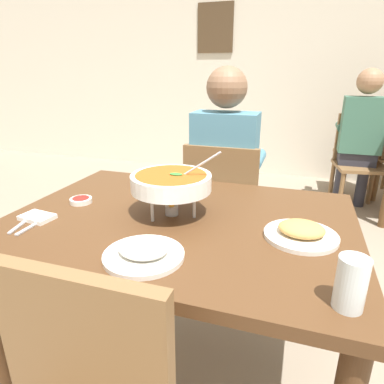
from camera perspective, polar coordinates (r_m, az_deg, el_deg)
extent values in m
plane|color=gray|center=(1.73, -1.76, -28.09)|extent=(16.00, 16.00, 0.00)
cube|color=beige|center=(4.45, 13.96, 22.12)|extent=(10.00, 0.10, 3.00)
cube|color=#4C3823|center=(4.54, 4.00, 26.04)|extent=(0.44, 0.03, 0.56)
cube|color=#51331C|center=(1.28, -2.11, -5.13)|extent=(1.27, 0.93, 0.04)
cylinder|color=#51331C|center=(2.01, -13.63, -8.06)|extent=(0.07, 0.07, 0.72)
cylinder|color=#51331C|center=(1.76, 21.50, -13.25)|extent=(0.07, 0.07, 0.72)
cube|color=brown|center=(2.14, 5.81, -3.50)|extent=(0.44, 0.44, 0.03)
cube|color=brown|center=(1.88, 4.72, 0.93)|extent=(0.42, 0.04, 0.45)
cylinder|color=brown|center=(2.38, 11.13, -7.26)|extent=(0.04, 0.04, 0.42)
cylinder|color=brown|center=(2.45, 2.25, -6.13)|extent=(0.04, 0.04, 0.42)
cylinder|color=brown|center=(2.05, 9.69, -11.91)|extent=(0.04, 0.04, 0.42)
cylinder|color=brown|center=(2.13, -0.63, -10.39)|extent=(0.04, 0.04, 0.42)
cylinder|color=#2D2D38|center=(2.24, 8.26, -8.55)|extent=(0.10, 0.10, 0.45)
cylinder|color=#2D2D38|center=(2.27, 3.26, -7.87)|extent=(0.10, 0.10, 0.45)
cube|color=#2D2D38|center=(2.10, 5.76, -1.82)|extent=(0.32, 0.32, 0.12)
cube|color=teal|center=(1.93, 5.55, 5.92)|extent=(0.36, 0.20, 0.50)
sphere|color=#846047|center=(1.88, 5.95, 17.27)|extent=(0.22, 0.22, 0.22)
cylinder|color=teal|center=(2.11, 10.99, 5.44)|extent=(0.08, 0.28, 0.08)
cylinder|color=teal|center=(2.17, 2.55, 6.18)|extent=(0.08, 0.28, 0.08)
cube|color=brown|center=(0.87, -17.82, -25.73)|extent=(0.42, 0.04, 0.45)
cylinder|color=silver|center=(1.25, 0.37, -2.25)|extent=(0.01, 0.01, 0.10)
cylinder|color=silver|center=(1.36, -4.05, -0.40)|extent=(0.01, 0.01, 0.10)
cylinder|color=silver|center=(1.22, -6.79, -2.80)|extent=(0.01, 0.01, 0.10)
torus|color=silver|center=(1.26, -3.53, 0.35)|extent=(0.21, 0.21, 0.01)
cylinder|color=#B2B2B7|center=(1.29, -3.46, -3.10)|extent=(0.05, 0.05, 0.04)
cone|color=orange|center=(1.27, -3.49, -1.77)|extent=(0.02, 0.02, 0.04)
cylinder|color=white|center=(1.25, -3.56, 1.65)|extent=(0.30, 0.30, 0.06)
cylinder|color=#B75119|center=(1.24, -3.59, 2.75)|extent=(0.26, 0.26, 0.01)
ellipsoid|color=#388433|center=(1.23, -2.73, 3.06)|extent=(0.05, 0.03, 0.01)
cylinder|color=silver|center=(1.22, 0.68, 4.20)|extent=(0.18, 0.01, 0.13)
cylinder|color=white|center=(1.01, -7.94, -10.65)|extent=(0.24, 0.24, 0.01)
ellipsoid|color=white|center=(1.00, -8.01, -9.39)|extent=(0.15, 0.13, 0.04)
cylinder|color=white|center=(1.17, 17.97, -7.07)|extent=(0.24, 0.24, 0.01)
ellipsoid|color=tan|center=(1.16, 18.11, -5.94)|extent=(0.15, 0.13, 0.04)
cylinder|color=white|center=(1.47, -18.33, -1.38)|extent=(0.09, 0.09, 0.02)
cylinder|color=maroon|center=(1.47, -18.37, -1.05)|extent=(0.07, 0.07, 0.01)
cube|color=white|center=(1.37, -24.78, -3.90)|extent=(0.13, 0.09, 0.02)
cube|color=silver|center=(1.36, -26.77, -4.70)|extent=(0.05, 0.17, 0.01)
cube|color=silver|center=(1.32, -25.22, -5.05)|extent=(0.01, 0.17, 0.01)
cylinder|color=silver|center=(0.87, 25.39, -13.84)|extent=(0.07, 0.07, 0.13)
cylinder|color=#4C331E|center=(0.88, 25.19, -14.94)|extent=(0.06, 0.06, 0.08)
cylinder|color=brown|center=(3.91, 28.70, 3.76)|extent=(0.07, 0.07, 0.72)
cube|color=brown|center=(3.54, 26.69, 3.88)|extent=(0.50, 0.50, 0.03)
cube|color=brown|center=(3.68, 26.42, 8.31)|extent=(0.42, 0.10, 0.45)
cylinder|color=brown|center=(3.38, 23.91, -0.42)|extent=(0.04, 0.04, 0.42)
cylinder|color=brown|center=(3.73, 22.60, 1.57)|extent=(0.04, 0.04, 0.42)
cylinder|color=brown|center=(3.83, 28.12, 1.21)|extent=(0.04, 0.04, 0.42)
cube|color=brown|center=(4.03, 26.21, 5.66)|extent=(0.46, 0.46, 0.03)
cube|color=brown|center=(4.03, 29.54, 8.64)|extent=(0.06, 0.42, 0.45)
cylinder|color=brown|center=(4.23, 22.82, 3.59)|extent=(0.04, 0.04, 0.42)
cylinder|color=brown|center=(3.87, 23.42, 2.09)|extent=(0.04, 0.04, 0.42)
cylinder|color=brown|center=(4.30, 27.83, 3.08)|extent=(0.04, 0.04, 0.42)
cylinder|color=brown|center=(3.94, 28.86, 1.55)|extent=(0.04, 0.04, 0.42)
cylinder|color=#2D2D38|center=(3.72, 26.83, 1.15)|extent=(0.10, 0.10, 0.45)
cylinder|color=#2D2D38|center=(3.69, 23.79, 1.48)|extent=(0.10, 0.10, 0.45)
cube|color=#2D2D38|center=(3.60, 26.04, 5.43)|extent=(0.32, 0.32, 0.12)
cube|color=#3D6B56|center=(3.46, 26.97, 10.08)|extent=(0.36, 0.20, 0.50)
sphere|color=#A57756|center=(3.43, 27.99, 16.30)|extent=(0.22, 0.22, 0.22)
cylinder|color=#3D6B56|center=(3.69, 28.91, 9.46)|extent=(0.08, 0.28, 0.08)
cylinder|color=#3D6B56|center=(3.65, 23.94, 10.11)|extent=(0.08, 0.28, 0.08)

